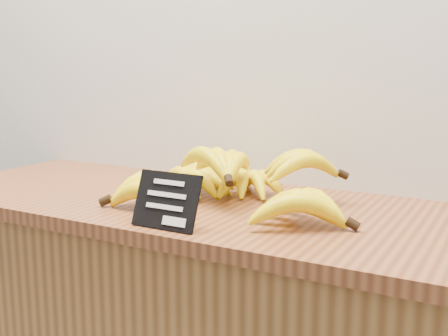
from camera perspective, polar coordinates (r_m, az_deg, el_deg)
counter_top at (r=1.25m, az=1.11°, el=-4.38°), size 1.56×0.54×0.03m
chalkboard_sign at (r=1.06m, az=-5.88°, el=-3.34°), size 0.14×0.05×0.10m
banana_pile at (r=1.24m, az=0.55°, el=-1.47°), size 0.55×0.40×0.12m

